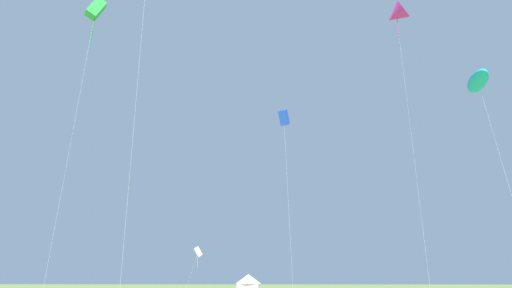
{
  "coord_description": "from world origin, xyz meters",
  "views": [
    {
      "loc": [
        2.21,
        -2.72,
        2.06
      ],
      "look_at": [
        0.0,
        32.0,
        13.97
      ],
      "focal_mm": 27.91,
      "sensor_mm": 36.0,
      "label": 1
    }
  ],
  "objects_px": {
    "kite_green_box": "(96,9)",
    "kite_blue_box": "(284,118)",
    "kite_cyan_parafoil": "(478,81)",
    "kite_white_box": "(198,252)",
    "festival_tent_center": "(248,282)",
    "kite_magenta_delta": "(396,15)"
  },
  "relations": [
    {
      "from": "kite_green_box",
      "to": "kite_cyan_parafoil",
      "type": "bearing_deg",
      "value": -2.76
    },
    {
      "from": "kite_green_box",
      "to": "festival_tent_center",
      "type": "distance_m",
      "value": 51.1
    },
    {
      "from": "kite_cyan_parafoil",
      "to": "festival_tent_center",
      "type": "xyz_separation_m",
      "value": [
        -23.65,
        42.7,
        -16.92
      ]
    },
    {
      "from": "festival_tent_center",
      "to": "kite_green_box",
      "type": "bearing_deg",
      "value": -107.78
    },
    {
      "from": "kite_white_box",
      "to": "festival_tent_center",
      "type": "relative_size",
      "value": 1.48
    },
    {
      "from": "kite_green_box",
      "to": "kite_cyan_parafoil",
      "type": "xyz_separation_m",
      "value": [
        36.78,
        -1.77,
        -10.72
      ]
    },
    {
      "from": "kite_blue_box",
      "to": "kite_green_box",
      "type": "bearing_deg",
      "value": -148.61
    },
    {
      "from": "kite_white_box",
      "to": "festival_tent_center",
      "type": "height_order",
      "value": "kite_white_box"
    },
    {
      "from": "kite_blue_box",
      "to": "festival_tent_center",
      "type": "distance_m",
      "value": 35.54
    },
    {
      "from": "kite_blue_box",
      "to": "kite_cyan_parafoil",
      "type": "distance_m",
      "value": 22.06
    },
    {
      "from": "kite_white_box",
      "to": "festival_tent_center",
      "type": "bearing_deg",
      "value": 62.53
    },
    {
      "from": "kite_green_box",
      "to": "kite_blue_box",
      "type": "bearing_deg",
      "value": 31.39
    },
    {
      "from": "kite_green_box",
      "to": "kite_white_box",
      "type": "relative_size",
      "value": 4.41
    },
    {
      "from": "kite_white_box",
      "to": "festival_tent_center",
      "type": "xyz_separation_m",
      "value": [
        6.72,
        12.92,
        -4.45
      ]
    },
    {
      "from": "kite_green_box",
      "to": "kite_magenta_delta",
      "type": "xyz_separation_m",
      "value": [
        35.87,
        13.46,
        7.73
      ]
    },
    {
      "from": "festival_tent_center",
      "to": "kite_blue_box",
      "type": "bearing_deg",
      "value": -76.86
    },
    {
      "from": "kite_magenta_delta",
      "to": "kite_green_box",
      "type": "bearing_deg",
      "value": -159.44
    },
    {
      "from": "festival_tent_center",
      "to": "kite_cyan_parafoil",
      "type": "bearing_deg",
      "value": -61.02
    },
    {
      "from": "festival_tent_center",
      "to": "kite_white_box",
      "type": "bearing_deg",
      "value": -117.47
    },
    {
      "from": "kite_blue_box",
      "to": "kite_magenta_delta",
      "type": "bearing_deg",
      "value": 4.8
    },
    {
      "from": "kite_green_box",
      "to": "festival_tent_center",
      "type": "relative_size",
      "value": 6.54
    },
    {
      "from": "festival_tent_center",
      "to": "kite_magenta_delta",
      "type": "bearing_deg",
      "value": -50.37
    }
  ]
}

